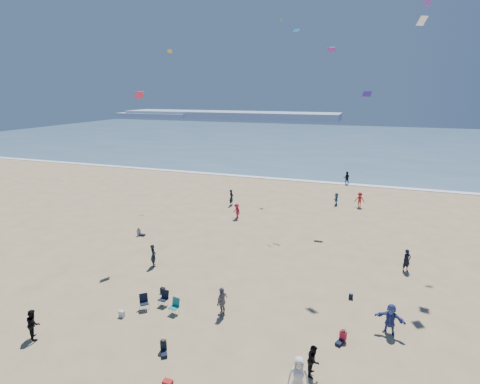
% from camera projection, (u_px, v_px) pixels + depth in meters
% --- Properties ---
extents(ocean, '(220.00, 100.00, 0.06)m').
position_uv_depth(ocean, '(337.00, 141.00, 102.82)').
color(ocean, '#476B84').
rests_on(ocean, ground).
extents(surf_line, '(220.00, 1.20, 0.08)m').
position_uv_depth(surf_line, '(307.00, 181.00, 57.22)').
color(surf_line, white).
rests_on(surf_line, ground).
extents(headland_far, '(110.00, 20.00, 3.20)m').
position_uv_depth(headland_far, '(229.00, 115.00, 189.76)').
color(headland_far, '#7A8EA8').
rests_on(headland_far, ground).
extents(headland_near, '(40.00, 14.00, 2.00)m').
position_uv_depth(headland_near, '(155.00, 115.00, 197.99)').
color(headland_near, '#7A8EA8').
rests_on(headland_near, ground).
extents(standing_flyers, '(38.39, 43.68, 1.95)m').
position_uv_depth(standing_flyers, '(298.00, 243.00, 31.75)').
color(standing_flyers, silver).
rests_on(standing_flyers, ground).
extents(seated_group, '(20.50, 17.93, 0.84)m').
position_uv_depth(seated_group, '(213.00, 324.00, 21.51)').
color(seated_group, silver).
rests_on(seated_group, ground).
extents(chair_cluster, '(2.76, 1.55, 1.00)m').
position_uv_depth(chair_cluster, '(160.00, 303.00, 23.54)').
color(chair_cluster, black).
rests_on(chair_cluster, ground).
extents(white_tote, '(0.35, 0.20, 0.40)m').
position_uv_depth(white_tote, '(122.00, 314.00, 22.88)').
color(white_tote, silver).
rests_on(white_tote, ground).
extents(black_backpack, '(0.30, 0.22, 0.38)m').
position_uv_depth(black_backpack, '(163.00, 290.00, 25.60)').
color(black_backpack, black).
rests_on(black_backpack, ground).
extents(cooler, '(0.45, 0.30, 0.30)m').
position_uv_depth(cooler, '(168.00, 383.00, 17.50)').
color(cooler, '#B01C19').
rests_on(cooler, ground).
extents(navy_bag, '(0.28, 0.18, 0.34)m').
position_uv_depth(navy_bag, '(351.00, 296.00, 24.86)').
color(navy_bag, black).
rests_on(navy_bag, ground).
extents(kites_aloft, '(39.76, 45.47, 29.50)m').
position_uv_depth(kites_aloft, '(415.00, 68.00, 21.32)').
color(kites_aloft, '#552EA4').
rests_on(kites_aloft, ground).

